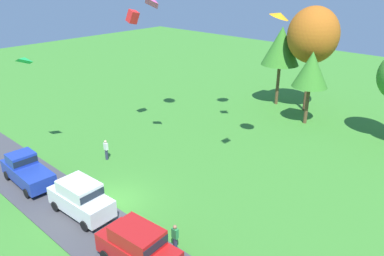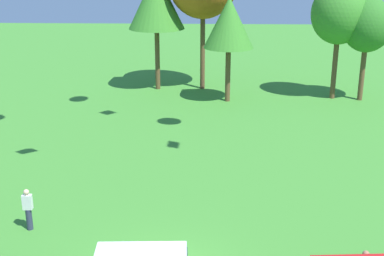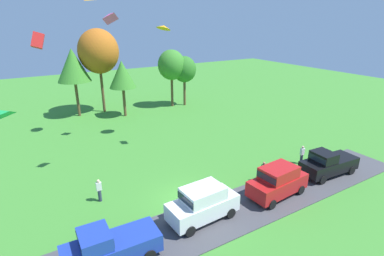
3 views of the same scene
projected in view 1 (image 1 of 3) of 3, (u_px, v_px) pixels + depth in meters
ground_plane at (116, 200)px, 25.26m from camera, size 120.00×120.00×0.00m
pavement_strip at (80, 218)px, 23.38m from camera, size 36.00×4.40×0.06m
car_pickup_by_flagpole at (26, 170)px, 26.87m from camera, size 5.06×2.17×2.14m
car_suv_mid_row at (81, 197)px, 23.31m from camera, size 4.69×2.23×2.28m
car_suv_far_end at (138, 245)px, 19.20m from camera, size 4.73×2.32×2.28m
person_beside_suv at (175, 238)px, 20.38m from camera, size 0.36×0.24×1.71m
person_watching_sky at (106, 150)px, 30.38m from camera, size 0.36×0.24×1.71m
tree_center_back at (281, 46)px, 40.89m from camera, size 4.16×4.16×8.78m
tree_far_right at (313, 35)px, 38.32m from camera, size 5.25×5.25×11.09m
tree_lone_near at (311, 70)px, 35.91m from camera, size 3.44×3.44×7.26m
kite_diamond_near_flag at (25, 59)px, 28.21m from camera, size 1.49×1.49×0.77m
kite_box_high_left at (133, 17)px, 31.12m from camera, size 1.06×0.97×1.29m
kite_delta_trailing_tail at (280, 15)px, 26.25m from camera, size 1.89×1.88×0.75m
kite_diamond_topmost at (154, 1)px, 26.45m from camera, size 1.04×1.22×0.93m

